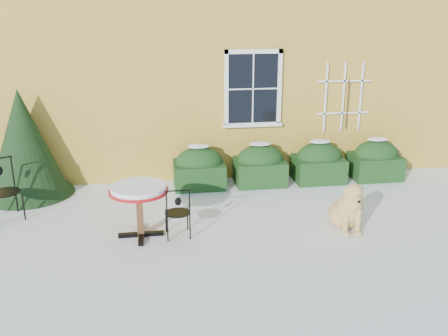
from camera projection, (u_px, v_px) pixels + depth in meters
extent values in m
plane|color=white|center=(233.00, 239.00, 8.20)|extent=(80.00, 80.00, 0.00)
cube|color=gold|center=(193.00, 29.00, 13.84)|extent=(12.00, 8.00, 6.00)
cube|color=black|center=(253.00, 89.00, 10.49)|extent=(1.05, 0.03, 1.45)
cube|color=white|center=(254.00, 51.00, 10.24)|extent=(1.23, 0.06, 0.09)
cube|color=white|center=(252.00, 125.00, 10.72)|extent=(1.23, 0.06, 0.09)
cube|color=white|center=(226.00, 89.00, 10.40)|extent=(0.09, 0.06, 1.63)
cube|color=white|center=(279.00, 88.00, 10.56)|extent=(0.09, 0.06, 1.63)
cube|color=white|center=(253.00, 89.00, 10.47)|extent=(0.02, 0.02, 1.45)
cube|color=white|center=(253.00, 89.00, 10.47)|extent=(1.05, 0.02, 0.02)
cube|color=white|center=(252.00, 125.00, 10.72)|extent=(1.29, 0.14, 0.07)
cube|color=white|center=(325.00, 98.00, 10.76)|extent=(0.04, 0.03, 1.50)
cube|color=white|center=(343.00, 97.00, 10.81)|extent=(0.04, 0.03, 1.50)
cube|color=white|center=(361.00, 97.00, 10.87)|extent=(0.04, 0.03, 1.50)
cube|color=white|center=(342.00, 113.00, 10.92)|extent=(1.20, 0.03, 0.04)
cube|color=white|center=(344.00, 81.00, 10.70)|extent=(1.20, 0.03, 0.04)
cylinder|color=#472D19|center=(347.00, 104.00, 10.86)|extent=(0.02, 0.02, 1.10)
cube|color=black|center=(199.00, 175.00, 10.48)|extent=(1.05, 0.80, 0.52)
ellipsoid|color=black|center=(199.00, 163.00, 10.39)|extent=(1.00, 0.72, 0.67)
ellipsoid|color=white|center=(199.00, 146.00, 10.28)|extent=(0.47, 0.32, 0.06)
cube|color=black|center=(260.00, 172.00, 10.65)|extent=(1.05, 0.80, 0.52)
ellipsoid|color=black|center=(260.00, 160.00, 10.57)|extent=(1.00, 0.72, 0.67)
ellipsoid|color=white|center=(260.00, 144.00, 10.46)|extent=(0.47, 0.32, 0.06)
cube|color=black|center=(318.00, 169.00, 10.83)|extent=(1.05, 0.80, 0.52)
ellipsoid|color=black|center=(319.00, 157.00, 10.75)|extent=(1.00, 0.72, 0.67)
ellipsoid|color=white|center=(320.00, 141.00, 10.64)|extent=(0.47, 0.32, 0.06)
cube|color=black|center=(375.00, 166.00, 11.01)|extent=(1.05, 0.80, 0.52)
ellipsoid|color=black|center=(376.00, 155.00, 10.93)|extent=(1.00, 0.72, 0.67)
ellipsoid|color=white|center=(378.00, 139.00, 10.82)|extent=(0.47, 0.32, 0.06)
cone|color=black|center=(27.00, 170.00, 9.98)|extent=(1.77, 1.77, 1.02)
cone|color=black|center=(24.00, 143.00, 9.80)|extent=(1.58, 1.58, 2.14)
cube|color=black|center=(141.00, 234.00, 8.29)|extent=(0.75, 0.09, 0.06)
cube|color=black|center=(141.00, 234.00, 8.29)|extent=(0.09, 0.75, 0.06)
cube|color=brown|center=(140.00, 214.00, 8.17)|extent=(0.11, 0.11, 0.80)
cylinder|color=#AE0E11|center=(139.00, 191.00, 8.05)|extent=(0.96, 0.96, 0.04)
cylinder|color=white|center=(138.00, 188.00, 8.03)|extent=(0.90, 0.90, 0.07)
cylinder|color=black|center=(188.00, 219.00, 8.46)|extent=(0.02, 0.02, 0.41)
cylinder|color=black|center=(166.00, 220.00, 8.40)|extent=(0.02, 0.02, 0.41)
cylinder|color=black|center=(190.00, 228.00, 8.12)|extent=(0.02, 0.02, 0.41)
cylinder|color=black|center=(168.00, 230.00, 8.06)|extent=(0.02, 0.02, 0.41)
cylinder|color=black|center=(177.00, 213.00, 8.19)|extent=(0.42, 0.42, 0.02)
cylinder|color=black|center=(189.00, 203.00, 7.98)|extent=(0.02, 0.02, 0.46)
cylinder|color=black|center=(167.00, 205.00, 7.92)|extent=(0.02, 0.02, 0.46)
cylinder|color=black|center=(178.00, 191.00, 7.88)|extent=(0.40, 0.04, 0.02)
ellipsoid|color=black|center=(178.00, 201.00, 7.94)|extent=(0.11, 0.03, 0.14)
cylinder|color=black|center=(24.00, 206.00, 8.85)|extent=(0.03, 0.03, 0.51)
cylinder|color=black|center=(16.00, 199.00, 9.19)|extent=(0.03, 0.03, 0.51)
cylinder|color=black|center=(5.00, 192.00, 8.81)|extent=(0.52, 0.52, 0.02)
cylinder|color=black|center=(13.00, 171.00, 9.02)|extent=(0.03, 0.03, 0.57)
ellipsoid|color=#DCB163|center=(345.00, 214.00, 8.63)|extent=(0.60, 0.65, 0.46)
ellipsoid|color=#DCB163|center=(350.00, 208.00, 8.37)|extent=(0.45, 0.41, 0.57)
sphere|color=#DCB163|center=(352.00, 202.00, 8.27)|extent=(0.35, 0.35, 0.35)
cylinder|color=#DCB163|center=(346.00, 222.00, 8.28)|extent=(0.09, 0.09, 0.46)
cylinder|color=#DCB163|center=(358.00, 222.00, 8.30)|extent=(0.09, 0.09, 0.46)
ellipsoid|color=#DCB163|center=(346.00, 234.00, 8.29)|extent=(0.13, 0.16, 0.08)
ellipsoid|color=#DCB163|center=(358.00, 233.00, 8.31)|extent=(0.13, 0.16, 0.08)
cylinder|color=#DCB163|center=(352.00, 199.00, 8.24)|extent=(0.22, 0.27, 0.25)
sphere|color=#DCB163|center=(354.00, 193.00, 8.15)|extent=(0.30, 0.30, 0.30)
ellipsoid|color=#DCB163|center=(357.00, 199.00, 8.03)|extent=(0.15, 0.24, 0.13)
sphere|color=black|center=(359.00, 201.00, 7.94)|extent=(0.05, 0.05, 0.05)
ellipsoid|color=#DCB163|center=(345.00, 193.00, 8.18)|extent=(0.08, 0.11, 0.19)
ellipsoid|color=#DCB163|center=(361.00, 192.00, 8.20)|extent=(0.08, 0.11, 0.19)
cylinder|color=#DCB163|center=(350.00, 216.00, 8.91)|extent=(0.24, 0.36, 0.08)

